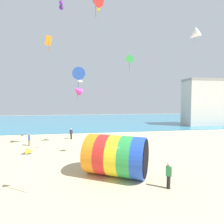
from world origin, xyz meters
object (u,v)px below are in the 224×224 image
object	(u,v)px
kite_handler	(169,175)
kite_magenta_delta	(77,90)
bystander_mid_beach	(71,134)
kite_white_delta	(194,35)
beach_flag	(30,153)
kite_orange_diamond	(48,41)
kite_purple_box	(61,5)
kite_yellow_parafoil	(98,9)
bystander_near_water	(29,140)
kite_red_delta	(96,1)
kite_blue_delta	(78,72)
kite_white_parafoil	(80,81)
giant_inflatable_tube	(116,155)
kite_green_delta	(129,60)

from	to	relation	value
kite_handler	kite_magenta_delta	xyz separation A→B (m)	(-6.24, 12.54, 6.15)
kite_magenta_delta	bystander_mid_beach	bearing A→B (deg)	108.18
kite_white_delta	beach_flag	world-z (taller)	kite_white_delta
kite_orange_diamond	kite_purple_box	xyz separation A→B (m)	(0.49, 7.00, 7.26)
beach_flag	kite_yellow_parafoil	bearing A→B (deg)	65.95
kite_white_delta	bystander_mid_beach	size ratio (longest dim) A/B	1.47
bystander_near_water	bystander_mid_beach	world-z (taller)	bystander_mid_beach
kite_white_delta	bystander_near_water	xyz separation A→B (m)	(-19.94, 3.30, -12.72)
kite_red_delta	bystander_mid_beach	distance (m)	17.13
kite_handler	kite_purple_box	xyz separation A→B (m)	(-8.45, 16.00, 18.23)
kite_blue_delta	kite_purple_box	bearing A→B (deg)	104.44
kite_yellow_parafoil	kite_handler	bearing A→B (deg)	-73.83
kite_yellow_parafoil	bystander_mid_beach	distance (m)	17.01
kite_handler	beach_flag	world-z (taller)	beach_flag
kite_white_parafoil	kite_blue_delta	size ratio (longest dim) A/B	0.30
kite_white_parafoil	kite_magenta_delta	size ratio (longest dim) A/B	0.32
kite_white_parafoil	kite_red_delta	bearing A→B (deg)	13.08
kite_handler	bystander_mid_beach	xyz separation A→B (m)	(-7.33, 15.87, -0.05)
giant_inflatable_tube	bystander_near_water	bearing A→B (deg)	132.31
kite_white_delta	kite_green_delta	xyz separation A→B (m)	(-8.84, -3.63, -4.10)
kite_handler	kite_white_delta	xyz separation A→B (m)	(7.70, 9.44, 12.64)
kite_orange_diamond	kite_purple_box	bearing A→B (deg)	86.02
kite_white_delta	kite_red_delta	size ratio (longest dim) A/B	0.97
giant_inflatable_tube	kite_blue_delta	distance (m)	8.02
kite_white_parafoil	kite_yellow_parafoil	bearing A→B (deg)	61.22
kite_yellow_parafoil	kite_green_delta	size ratio (longest dim) A/B	0.81
kite_handler	bystander_near_water	bearing A→B (deg)	133.84
kite_yellow_parafoil	kite_red_delta	size ratio (longest dim) A/B	0.46
kite_white_delta	kite_yellow_parafoil	world-z (taller)	kite_yellow_parafoil
beach_flag	bystander_mid_beach	bearing A→B (deg)	85.21
kite_yellow_parafoil	kite_purple_box	size ratio (longest dim) A/B	1.02
kite_purple_box	beach_flag	world-z (taller)	kite_purple_box
kite_white_delta	kite_blue_delta	size ratio (longest dim) A/B	1.05
kite_yellow_parafoil	kite_blue_delta	bearing A→B (deg)	-110.29
kite_red_delta	beach_flag	size ratio (longest dim) A/B	0.88
kite_white_parafoil	kite_magenta_delta	world-z (taller)	kite_white_parafoil
kite_blue_delta	kite_purple_box	size ratio (longest dim) A/B	2.02
kite_red_delta	kite_purple_box	size ratio (longest dim) A/B	2.19
kite_white_parafoil	kite_purple_box	world-z (taller)	kite_purple_box
bystander_mid_beach	beach_flag	distance (m)	15.21
kite_yellow_parafoil	beach_flag	distance (m)	19.10
giant_inflatable_tube	kite_green_delta	bearing A→B (deg)	60.95
giant_inflatable_tube	bystander_near_water	world-z (taller)	giant_inflatable_tube
kite_magenta_delta	bystander_mid_beach	xyz separation A→B (m)	(-1.09, 3.32, -6.21)
kite_white_parafoil	bystander_near_water	world-z (taller)	kite_white_parafoil
kite_handler	kite_purple_box	bearing A→B (deg)	117.83
kite_white_delta	kite_white_parafoil	distance (m)	14.71
kite_green_delta	kite_white_parafoil	distance (m)	5.44
kite_white_parafoil	kite_red_delta	xyz separation A→B (m)	(1.65, 0.38, 8.29)
kite_handler	kite_red_delta	world-z (taller)	kite_red_delta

